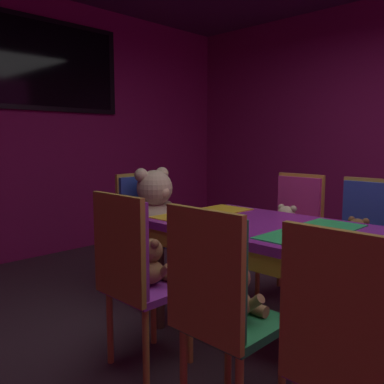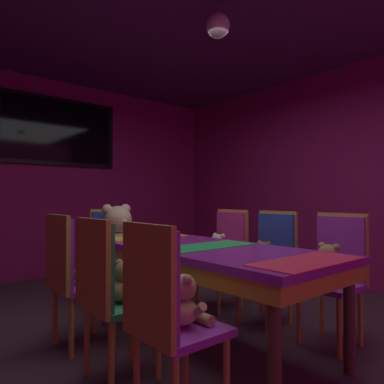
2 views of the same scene
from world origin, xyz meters
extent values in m
plane|color=#3F2D38|center=(0.00, 0.00, 0.00)|extent=(7.90, 7.90, 0.00)
cube|color=#8C1959|center=(0.00, 3.20, 1.40)|extent=(5.20, 0.12, 2.80)
cube|color=#8C1959|center=(2.60, 0.00, 1.40)|extent=(0.12, 6.40, 2.80)
cube|color=purple|center=(0.00, 0.00, 0.71)|extent=(0.90, 2.00, 0.05)
cube|color=gold|center=(0.00, 0.00, 0.64)|extent=(0.88, 1.96, 0.10)
cylinder|color=#4C3826|center=(0.38, 0.90, 0.34)|extent=(0.07, 0.07, 0.69)
cylinder|color=#4C3826|center=(0.38, -0.90, 0.34)|extent=(0.07, 0.07, 0.69)
cylinder|color=#4C3826|center=(-0.38, 0.90, 0.34)|extent=(0.07, 0.07, 0.69)
cylinder|color=#4C3826|center=(-0.38, -0.90, 0.34)|extent=(0.07, 0.07, 0.69)
cube|color=#E52D4C|center=(0.00, -0.85, 0.74)|extent=(0.77, 0.32, 0.01)
cube|color=green|center=(0.00, 0.00, 0.74)|extent=(0.77, 0.32, 0.01)
cube|color=yellow|center=(0.00, 0.85, 0.74)|extent=(0.77, 0.32, 0.01)
cube|color=purple|center=(-0.71, -0.58, 0.44)|extent=(0.40, 0.40, 0.04)
cube|color=purple|center=(-0.89, -0.58, 0.71)|extent=(0.05, 0.38, 0.50)
cube|color=gold|center=(-0.92, -0.58, 0.71)|extent=(0.03, 0.41, 0.55)
cylinder|color=gold|center=(-0.55, -0.42, 0.21)|extent=(0.04, 0.04, 0.42)
cylinder|color=gold|center=(-0.55, -0.74, 0.21)|extent=(0.04, 0.04, 0.42)
cylinder|color=gold|center=(-0.87, -0.42, 0.21)|extent=(0.04, 0.04, 0.42)
ellipsoid|color=tan|center=(-0.71, -0.58, 0.53)|extent=(0.17, 0.17, 0.13)
sphere|color=tan|center=(-0.70, -0.58, 0.65)|extent=(0.13, 0.13, 0.13)
sphere|color=tan|center=(-0.65, -0.58, 0.64)|extent=(0.05, 0.05, 0.05)
sphere|color=tan|center=(-0.71, -0.53, 0.70)|extent=(0.05, 0.05, 0.05)
sphere|color=tan|center=(-0.71, -0.63, 0.70)|extent=(0.05, 0.05, 0.05)
cylinder|color=tan|center=(-0.68, -0.49, 0.55)|extent=(0.05, 0.12, 0.11)
cylinder|color=tan|center=(-0.68, -0.66, 0.55)|extent=(0.05, 0.12, 0.11)
cylinder|color=tan|center=(-0.61, -0.53, 0.49)|extent=(0.06, 0.12, 0.06)
cylinder|color=tan|center=(-0.61, -0.62, 0.49)|extent=(0.06, 0.12, 0.06)
cube|color=#268C4C|center=(-0.73, -0.01, 0.44)|extent=(0.40, 0.40, 0.04)
cube|color=#268C4C|center=(-0.91, -0.01, 0.71)|extent=(0.05, 0.38, 0.50)
cube|color=gold|center=(-0.93, -0.01, 0.71)|extent=(0.03, 0.41, 0.55)
cylinder|color=gold|center=(-0.57, 0.15, 0.21)|extent=(0.04, 0.04, 0.42)
cylinder|color=gold|center=(-0.57, -0.17, 0.21)|extent=(0.04, 0.04, 0.42)
cylinder|color=gold|center=(-0.89, 0.15, 0.21)|extent=(0.04, 0.04, 0.42)
cylinder|color=gold|center=(-0.89, -0.17, 0.21)|extent=(0.04, 0.04, 0.42)
ellipsoid|color=#9E7247|center=(-0.73, -0.01, 0.53)|extent=(0.16, 0.16, 0.13)
sphere|color=#9E7247|center=(-0.71, -0.01, 0.65)|extent=(0.13, 0.13, 0.13)
sphere|color=tan|center=(-0.67, -0.01, 0.64)|extent=(0.05, 0.05, 0.05)
sphere|color=#9E7247|center=(-0.73, 0.04, 0.69)|extent=(0.05, 0.05, 0.05)
sphere|color=#9E7247|center=(-0.73, -0.06, 0.69)|extent=(0.05, 0.05, 0.05)
cylinder|color=#9E7247|center=(-0.69, 0.07, 0.54)|extent=(0.04, 0.11, 0.11)
cylinder|color=#9E7247|center=(-0.69, -0.09, 0.54)|extent=(0.04, 0.11, 0.11)
cylinder|color=#9E7247|center=(-0.62, 0.03, 0.49)|extent=(0.05, 0.12, 0.05)
cylinder|color=#9E7247|center=(-0.62, -0.05, 0.49)|extent=(0.05, 0.12, 0.05)
cube|color=purple|center=(-0.71, 0.60, 0.44)|extent=(0.40, 0.40, 0.04)
cube|color=purple|center=(-0.89, 0.60, 0.71)|extent=(0.05, 0.38, 0.50)
cube|color=gold|center=(-0.91, 0.60, 0.71)|extent=(0.03, 0.41, 0.55)
cylinder|color=gold|center=(-0.55, 0.76, 0.21)|extent=(0.04, 0.04, 0.42)
cylinder|color=gold|center=(-0.55, 0.44, 0.21)|extent=(0.04, 0.04, 0.42)
cylinder|color=gold|center=(-0.87, 0.76, 0.21)|extent=(0.04, 0.04, 0.42)
cylinder|color=gold|center=(-0.87, 0.44, 0.21)|extent=(0.04, 0.04, 0.42)
ellipsoid|color=olive|center=(-0.71, 0.60, 0.53)|extent=(0.16, 0.16, 0.13)
sphere|color=olive|center=(-0.69, 0.60, 0.65)|extent=(0.13, 0.13, 0.13)
sphere|color=#AE7747|center=(-0.65, 0.60, 0.64)|extent=(0.05, 0.05, 0.05)
sphere|color=olive|center=(-0.71, 0.65, 0.70)|extent=(0.05, 0.05, 0.05)
sphere|color=olive|center=(-0.71, 0.55, 0.70)|extent=(0.05, 0.05, 0.05)
cylinder|color=olive|center=(-0.67, 0.69, 0.55)|extent=(0.05, 0.12, 0.11)
cylinder|color=olive|center=(-0.67, 0.52, 0.55)|extent=(0.05, 0.12, 0.11)
cylinder|color=olive|center=(-0.60, 0.65, 0.49)|extent=(0.06, 0.12, 0.06)
cylinder|color=olive|center=(-0.60, 0.56, 0.49)|extent=(0.06, 0.12, 0.06)
cube|color=purple|center=(0.70, -0.59, 0.44)|extent=(0.40, 0.40, 0.04)
cube|color=purple|center=(0.88, -0.59, 0.71)|extent=(0.05, 0.38, 0.50)
cube|color=gold|center=(0.91, -0.59, 0.71)|extent=(0.03, 0.41, 0.55)
cylinder|color=gold|center=(0.86, -0.43, 0.21)|extent=(0.04, 0.04, 0.42)
cylinder|color=gold|center=(0.86, -0.75, 0.21)|extent=(0.04, 0.04, 0.42)
cylinder|color=gold|center=(0.54, -0.43, 0.21)|extent=(0.04, 0.04, 0.42)
cylinder|color=gold|center=(0.54, -0.75, 0.21)|extent=(0.04, 0.04, 0.42)
ellipsoid|color=#9E7247|center=(0.70, -0.59, 0.54)|extent=(0.19, 0.19, 0.15)
sphere|color=#9E7247|center=(0.69, -0.59, 0.68)|extent=(0.15, 0.15, 0.15)
sphere|color=tan|center=(0.64, -0.59, 0.67)|extent=(0.06, 0.06, 0.06)
sphere|color=#9E7247|center=(0.70, -0.65, 0.74)|extent=(0.06, 0.06, 0.06)
sphere|color=#9E7247|center=(0.70, -0.53, 0.74)|extent=(0.06, 0.06, 0.06)
cylinder|color=#9E7247|center=(0.67, -0.68, 0.56)|extent=(0.05, 0.13, 0.13)
cylinder|color=#9E7247|center=(0.67, -0.49, 0.56)|extent=(0.05, 0.13, 0.13)
cylinder|color=#9E7247|center=(0.58, -0.64, 0.49)|extent=(0.07, 0.14, 0.07)
cylinder|color=#9E7247|center=(0.58, -0.54, 0.49)|extent=(0.07, 0.14, 0.07)
cube|color=#2D47B2|center=(0.70, 0.03, 0.44)|extent=(0.40, 0.40, 0.04)
cube|color=#2D47B2|center=(0.88, 0.03, 0.71)|extent=(0.05, 0.38, 0.50)
cube|color=gold|center=(0.91, 0.03, 0.71)|extent=(0.03, 0.41, 0.55)
cylinder|color=gold|center=(0.86, 0.19, 0.21)|extent=(0.04, 0.04, 0.42)
cylinder|color=gold|center=(0.86, -0.13, 0.21)|extent=(0.04, 0.04, 0.42)
cylinder|color=gold|center=(0.54, 0.19, 0.21)|extent=(0.04, 0.04, 0.42)
cylinder|color=gold|center=(0.54, -0.13, 0.21)|extent=(0.04, 0.04, 0.42)
ellipsoid|color=brown|center=(0.70, 0.03, 0.53)|extent=(0.16, 0.16, 0.13)
sphere|color=brown|center=(0.69, 0.03, 0.65)|extent=(0.13, 0.13, 0.13)
sphere|color=#99663C|center=(0.65, 0.03, 0.64)|extent=(0.05, 0.05, 0.05)
sphere|color=brown|center=(0.70, -0.02, 0.70)|extent=(0.05, 0.05, 0.05)
sphere|color=brown|center=(0.70, 0.08, 0.70)|extent=(0.05, 0.05, 0.05)
cylinder|color=brown|center=(0.67, -0.05, 0.55)|extent=(0.05, 0.12, 0.11)
cylinder|color=brown|center=(0.67, 0.11, 0.55)|extent=(0.05, 0.12, 0.11)
cylinder|color=brown|center=(0.60, -0.02, 0.49)|extent=(0.06, 0.12, 0.06)
cylinder|color=brown|center=(0.60, 0.07, 0.49)|extent=(0.06, 0.12, 0.06)
cube|color=#CC338C|center=(0.71, 0.60, 0.44)|extent=(0.40, 0.40, 0.04)
cube|color=#CC338C|center=(0.89, 0.60, 0.71)|extent=(0.05, 0.38, 0.50)
cube|color=gold|center=(0.91, 0.60, 0.71)|extent=(0.03, 0.41, 0.55)
cylinder|color=gold|center=(0.87, 0.76, 0.21)|extent=(0.04, 0.04, 0.42)
cylinder|color=gold|center=(0.87, 0.44, 0.21)|extent=(0.04, 0.04, 0.42)
cylinder|color=gold|center=(0.55, 0.76, 0.21)|extent=(0.04, 0.04, 0.42)
cylinder|color=gold|center=(0.55, 0.44, 0.21)|extent=(0.04, 0.04, 0.42)
ellipsoid|color=beige|center=(0.71, 0.60, 0.54)|extent=(0.18, 0.18, 0.14)
sphere|color=beige|center=(0.69, 0.60, 0.67)|extent=(0.14, 0.14, 0.14)
sphere|color=#FDDCAD|center=(0.64, 0.60, 0.66)|extent=(0.05, 0.05, 0.05)
sphere|color=beige|center=(0.71, 0.55, 0.72)|extent=(0.05, 0.05, 0.05)
sphere|color=beige|center=(0.71, 0.65, 0.72)|extent=(0.05, 0.05, 0.05)
cylinder|color=beige|center=(0.67, 0.51, 0.55)|extent=(0.05, 0.13, 0.12)
cylinder|color=beige|center=(0.67, 0.69, 0.55)|extent=(0.05, 0.13, 0.12)
cylinder|color=beige|center=(0.59, 0.55, 0.49)|extent=(0.06, 0.14, 0.06)
cylinder|color=beige|center=(0.59, 0.65, 0.49)|extent=(0.06, 0.14, 0.06)
cube|color=#2D47B2|center=(0.00, 1.42, 0.44)|extent=(0.40, 0.40, 0.04)
cube|color=#2D47B2|center=(0.00, 1.60, 0.71)|extent=(0.38, 0.05, 0.50)
cube|color=gold|center=(0.00, 1.62, 0.71)|extent=(0.41, 0.03, 0.55)
cylinder|color=gold|center=(0.16, 1.58, 0.21)|extent=(0.04, 0.04, 0.42)
cylinder|color=gold|center=(0.16, 1.26, 0.21)|extent=(0.04, 0.04, 0.42)
cylinder|color=gold|center=(-0.16, 1.58, 0.21)|extent=(0.04, 0.04, 0.42)
cylinder|color=gold|center=(-0.16, 1.26, 0.21)|extent=(0.04, 0.04, 0.42)
ellipsoid|color=beige|center=(0.00, 1.42, 0.62)|extent=(0.36, 0.36, 0.29)
sphere|color=beige|center=(0.00, 1.39, 0.88)|extent=(0.29, 0.29, 0.29)
sphere|color=#FDDCAD|center=(0.00, 1.29, 0.86)|extent=(0.11, 0.11, 0.11)
sphere|color=beige|center=(0.11, 1.42, 0.99)|extent=(0.11, 0.11, 0.11)
sphere|color=beige|center=(-0.11, 1.42, 0.99)|extent=(0.11, 0.11, 0.11)
cylinder|color=beige|center=(0.18, 1.35, 0.65)|extent=(0.26, 0.10, 0.24)
cylinder|color=beige|center=(-0.18, 1.35, 0.65)|extent=(0.26, 0.10, 0.24)
cylinder|color=beige|center=(0.10, 1.18, 0.52)|extent=(0.27, 0.12, 0.12)
cylinder|color=beige|center=(-0.10, 1.18, 0.52)|extent=(0.27, 0.12, 0.12)
cube|color=black|center=(0.00, 3.11, 2.05)|extent=(1.65, 0.05, 0.96)
cube|color=black|center=(0.00, 3.08, 2.05)|extent=(1.52, 0.01, 0.86)
sphere|color=white|center=(0.25, 0.14, 2.55)|extent=(0.20, 0.20, 0.20)
camera|label=1|loc=(-2.11, -1.11, 1.26)|focal=38.28mm
camera|label=2|loc=(-1.84, -2.00, 1.10)|focal=33.67mm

